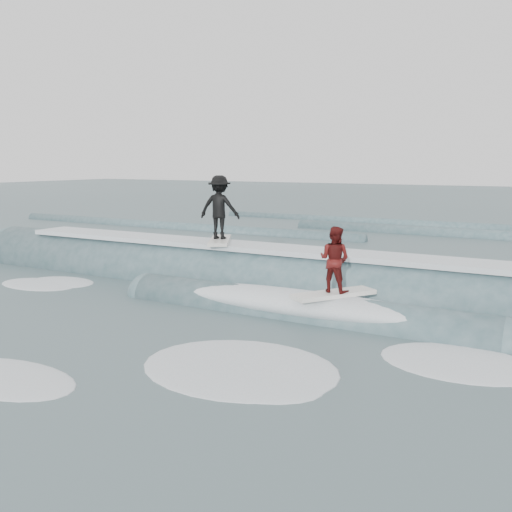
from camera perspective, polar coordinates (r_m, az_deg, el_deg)
The scene contains 6 objects.
ground at distance 13.39m, azimuth -5.02°, elevation -6.11°, with size 160.00×160.00×0.00m, color #3A5154.
breaking_wave at distance 15.82m, azimuth 2.02°, elevation -3.51°, with size 24.05×3.94×2.32m.
surfer_black at distance 16.76m, azimuth -3.66°, elevation 4.67°, with size 1.43×2.02×1.96m.
surfer_red at distance 12.89m, azimuth 7.84°, elevation -0.87°, with size 1.58×1.96×1.59m.
whitewater at distance 11.62m, azimuth -7.17°, elevation -8.59°, with size 14.54×7.52×0.10m.
far_swells at distance 30.05m, azimuth 10.69°, elevation 2.42°, with size 38.95×8.65×0.80m.
Camera 1 is at (7.30, -10.64, 3.58)m, focal length 40.00 mm.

